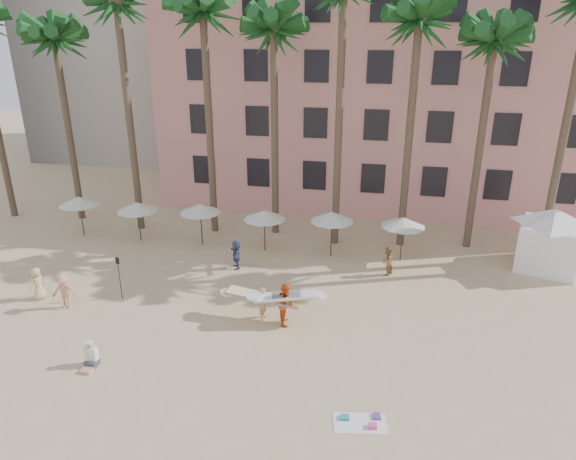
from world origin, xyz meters
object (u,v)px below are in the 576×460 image
(carrier_yellow, at_px, (263,301))
(carrier_white, at_px, (286,303))
(pink_hotel, at_px, (407,92))
(cabana, at_px, (552,234))

(carrier_yellow, bearing_deg, carrier_white, -7.81)
(pink_hotel, distance_m, carrier_white, 22.99)
(pink_hotel, distance_m, carrier_yellow, 23.15)
(cabana, bearing_deg, pink_hotel, 121.55)
(pink_hotel, xyz_separation_m, cabana, (7.92, -12.90, -5.93))
(pink_hotel, relative_size, cabana, 6.14)
(cabana, xyz_separation_m, carrier_white, (-13.03, -8.41, -1.04))
(pink_hotel, xyz_separation_m, carrier_white, (-5.11, -21.31, -6.97))
(cabana, bearing_deg, carrier_yellow, -149.67)
(pink_hotel, relative_size, carrier_white, 11.92)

